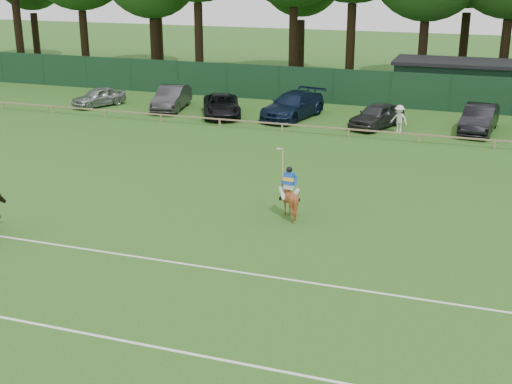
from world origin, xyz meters
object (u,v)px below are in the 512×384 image
at_px(sedan_grey, 172,98).
at_px(sedan_navy, 293,105).
at_px(spectator_left, 399,119).
at_px(suv_black, 222,106).
at_px(horse_chestnut, 289,199).
at_px(sedan_silver, 99,97).
at_px(hatch_grey, 377,115).
at_px(utility_shed, 454,82).
at_px(estate_black, 479,119).

bearing_deg(sedan_grey, sedan_navy, -9.56).
bearing_deg(spectator_left, suv_black, -163.61).
distance_m(horse_chestnut, suv_black, 18.81).
relative_size(sedan_silver, spectator_left, 2.33).
height_order(sedan_silver, suv_black, suv_black).
distance_m(hatch_grey, spectator_left, 1.77).
relative_size(sedan_navy, utility_shed, 0.67).
bearing_deg(sedan_silver, spectator_left, 21.49).
relative_size(hatch_grey, utility_shed, 0.51).
height_order(sedan_silver, sedan_navy, sedan_navy).
relative_size(sedan_grey, estate_black, 0.98).
height_order(sedan_navy, spectator_left, spectator_left).
xyz_separation_m(sedan_silver, suv_black, (9.26, -0.18, 0.03)).
relative_size(horse_chestnut, sedan_navy, 0.26).
bearing_deg(estate_black, sedan_silver, -172.34).
bearing_deg(sedan_navy, utility_shed, 54.28).
height_order(horse_chestnut, sedan_grey, sedan_grey).
relative_size(estate_black, utility_shed, 0.59).
distance_m(sedan_navy, spectator_left, 7.25).
bearing_deg(hatch_grey, utility_shed, 89.97).
bearing_deg(sedan_navy, spectator_left, -1.61).
distance_m(suv_black, spectator_left, 11.60).
bearing_deg(suv_black, sedan_navy, -12.51).
xyz_separation_m(sedan_grey, suv_black, (3.99, -0.85, -0.11)).
distance_m(sedan_silver, spectator_left, 20.85).
bearing_deg(spectator_left, horse_chestnut, -77.35).
bearing_deg(utility_shed, hatch_grey, -113.06).
bearing_deg(horse_chestnut, spectator_left, -91.66).
xyz_separation_m(suv_black, estate_black, (16.00, 0.82, 0.12)).
bearing_deg(sedan_silver, sedan_grey, 31.73).
bearing_deg(sedan_silver, sedan_navy, 27.56).
distance_m(sedan_grey, suv_black, 4.08).
relative_size(sedan_navy, hatch_grey, 1.31).
bearing_deg(utility_shed, sedan_navy, -138.71).
xyz_separation_m(sedan_grey, utility_shed, (17.97, 8.36, 0.74)).
xyz_separation_m(hatch_grey, spectator_left, (1.47, -0.97, 0.09)).
bearing_deg(suv_black, sedan_silver, 154.85).
distance_m(horse_chestnut, hatch_grey, 16.41).
bearing_deg(horse_chestnut, sedan_grey, -45.64).
bearing_deg(horse_chestnut, suv_black, -53.68).
xyz_separation_m(sedan_grey, estate_black, (20.00, -0.03, 0.02)).
xyz_separation_m(sedan_navy, utility_shed, (9.43, 8.28, 0.72)).
xyz_separation_m(suv_black, hatch_grey, (10.09, 0.08, 0.04)).
bearing_deg(hatch_grey, suv_black, -156.54).
distance_m(sedan_navy, utility_shed, 12.57).
xyz_separation_m(sedan_silver, sedan_navy, (13.81, 0.75, 0.16)).
xyz_separation_m(horse_chestnut, sedan_silver, (-18.61, 16.50, -0.08)).
distance_m(estate_black, spectator_left, 4.76).
xyz_separation_m(estate_black, spectator_left, (-4.44, -1.72, 0.01)).
height_order(sedan_grey, sedan_navy, sedan_navy).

